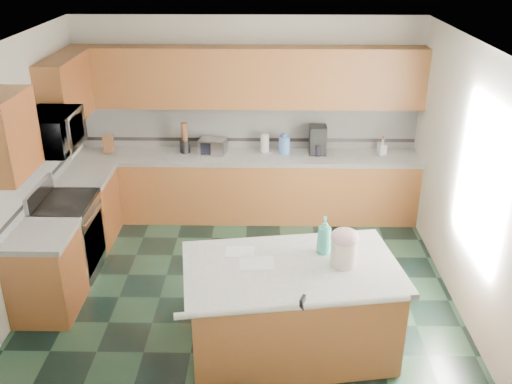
{
  "coord_description": "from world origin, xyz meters",
  "views": [
    {
      "loc": [
        0.25,
        -5.18,
        3.63
      ],
      "look_at": [
        0.15,
        0.35,
        1.12
      ],
      "focal_mm": 40.0,
      "sensor_mm": 36.0,
      "label": 1
    }
  ],
  "objects_px": {
    "treat_jar": "(344,253)",
    "coffee_maker": "(318,140)",
    "knife_block": "(109,144)",
    "toaster_oven": "(213,146)",
    "island_top": "(292,269)",
    "soap_bottle_island": "(324,235)",
    "island_base": "(290,311)"
  },
  "relations": [
    {
      "from": "island_base",
      "to": "coffee_maker",
      "type": "height_order",
      "value": "coffee_maker"
    },
    {
      "from": "knife_block",
      "to": "treat_jar",
      "type": "bearing_deg",
      "value": -52.98
    },
    {
      "from": "knife_block",
      "to": "coffee_maker",
      "type": "distance_m",
      "value": 2.82
    },
    {
      "from": "treat_jar",
      "to": "coffee_maker",
      "type": "xyz_separation_m",
      "value": [
        -0.01,
        2.86,
        0.07
      ]
    },
    {
      "from": "island_base",
      "to": "island_top",
      "type": "bearing_deg",
      "value": 0.0
    },
    {
      "from": "island_top",
      "to": "coffee_maker",
      "type": "distance_m",
      "value": 2.93
    },
    {
      "from": "island_top",
      "to": "toaster_oven",
      "type": "height_order",
      "value": "toaster_oven"
    },
    {
      "from": "island_base",
      "to": "knife_block",
      "type": "bearing_deg",
      "value": 121.06
    },
    {
      "from": "island_base",
      "to": "coffee_maker",
      "type": "xyz_separation_m",
      "value": [
        0.46,
        2.89,
        0.68
      ]
    },
    {
      "from": "island_top",
      "to": "toaster_oven",
      "type": "distance_m",
      "value": 3.02
    },
    {
      "from": "treat_jar",
      "to": "soap_bottle_island",
      "type": "bearing_deg",
      "value": 120.51
    },
    {
      "from": "island_base",
      "to": "island_top",
      "type": "relative_size",
      "value": 0.95
    },
    {
      "from": "island_top",
      "to": "toaster_oven",
      "type": "bearing_deg",
      "value": 99.94
    },
    {
      "from": "soap_bottle_island",
      "to": "knife_block",
      "type": "relative_size",
      "value": 1.46
    },
    {
      "from": "island_base",
      "to": "soap_bottle_island",
      "type": "xyz_separation_m",
      "value": [
        0.31,
        0.24,
        0.67
      ]
    },
    {
      "from": "knife_block",
      "to": "coffee_maker",
      "type": "height_order",
      "value": "coffee_maker"
    },
    {
      "from": "knife_block",
      "to": "toaster_oven",
      "type": "height_order",
      "value": "knife_block"
    },
    {
      "from": "treat_jar",
      "to": "toaster_oven",
      "type": "height_order",
      "value": "treat_jar"
    },
    {
      "from": "coffee_maker",
      "to": "toaster_oven",
      "type": "bearing_deg",
      "value": -177.64
    },
    {
      "from": "knife_block",
      "to": "toaster_oven",
      "type": "bearing_deg",
      "value": -8.0
    },
    {
      "from": "island_top",
      "to": "knife_block",
      "type": "height_order",
      "value": "knife_block"
    },
    {
      "from": "treat_jar",
      "to": "toaster_oven",
      "type": "relative_size",
      "value": 0.7
    },
    {
      "from": "coffee_maker",
      "to": "island_top",
      "type": "bearing_deg",
      "value": -97.82
    },
    {
      "from": "soap_bottle_island",
      "to": "toaster_oven",
      "type": "xyz_separation_m",
      "value": [
        -1.26,
        2.61,
        -0.08
      ]
    },
    {
      "from": "island_base",
      "to": "coffee_maker",
      "type": "distance_m",
      "value": 3.0
    },
    {
      "from": "island_base",
      "to": "treat_jar",
      "type": "bearing_deg",
      "value": -4.68
    },
    {
      "from": "island_top",
      "to": "treat_jar",
      "type": "relative_size",
      "value": 7.92
    },
    {
      "from": "treat_jar",
      "to": "coffee_maker",
      "type": "distance_m",
      "value": 2.86
    },
    {
      "from": "toaster_oven",
      "to": "island_top",
      "type": "bearing_deg",
      "value": -58.98
    },
    {
      "from": "treat_jar",
      "to": "coffee_maker",
      "type": "bearing_deg",
      "value": 84.55
    },
    {
      "from": "toaster_oven",
      "to": "coffee_maker",
      "type": "height_order",
      "value": "coffee_maker"
    },
    {
      "from": "island_base",
      "to": "treat_jar",
      "type": "distance_m",
      "value": 0.77
    }
  ]
}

